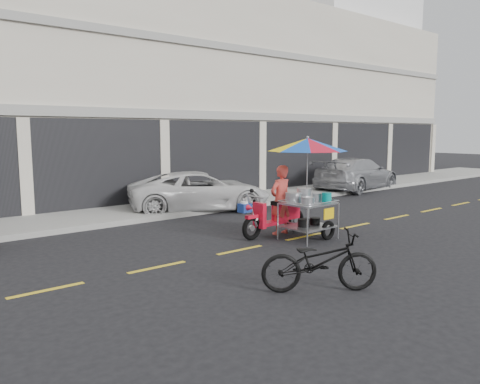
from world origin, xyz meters
TOP-DOWN VIEW (x-y plane):
  - ground at (0.00, 0.00)m, footprint 90.00×90.00m
  - sidewalk at (0.00, 5.50)m, footprint 45.00×3.00m
  - shophouse_block at (2.82, 10.59)m, footprint 36.00×8.11m
  - centerline at (0.00, 0.00)m, footprint 42.00×0.10m
  - white_pickup at (0.23, 4.70)m, footprint 4.95×3.59m
  - silver_pickup at (8.37, 4.70)m, footprint 5.07×2.68m
  - near_bicycle at (-2.68, -2.79)m, footprint 1.89×1.58m
  - food_vendor_rig at (-0.15, 0.11)m, footprint 2.43×1.91m

SIDE VIEW (x-z plane):
  - ground at x=0.00m, z-range 0.00..0.00m
  - centerline at x=0.00m, z-range 0.00..0.01m
  - sidewalk at x=0.00m, z-range 0.00..0.15m
  - near_bicycle at x=-2.68m, z-range 0.00..0.97m
  - white_pickup at x=0.23m, z-range 0.00..1.25m
  - silver_pickup at x=8.37m, z-range 0.00..1.40m
  - food_vendor_rig at x=-0.15m, z-range 0.31..2.73m
  - shophouse_block at x=2.82m, z-range -0.96..9.44m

